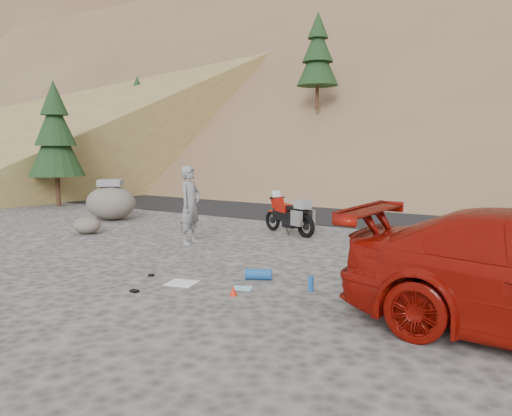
# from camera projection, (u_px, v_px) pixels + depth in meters

# --- Properties ---
(ground) EXTENTS (140.00, 140.00, 0.00)m
(ground) POSITION_uv_depth(u_px,v_px,m) (204.00, 259.00, 10.70)
(ground) COLOR #3D3B39
(ground) RESTS_ON ground
(road) EXTENTS (120.00, 7.00, 0.05)m
(road) POSITION_uv_depth(u_px,v_px,m) (356.00, 213.00, 18.26)
(road) COLOR black
(road) RESTS_ON ground
(hillside) EXTENTS (120.00, 73.00, 46.72)m
(hillside) POSITION_uv_depth(u_px,v_px,m) (491.00, 47.00, 43.72)
(hillside) COLOR brown
(hillside) RESTS_ON ground
(conifer_verge) EXTENTS (2.20, 2.20, 5.04)m
(conifer_verge) POSITION_uv_depth(u_px,v_px,m) (55.00, 134.00, 19.94)
(conifer_verge) COLOR #392215
(conifer_verge) RESTS_ON ground
(motorcycle) EXTENTS (1.92, 0.97, 1.19)m
(motorcycle) POSITION_uv_depth(u_px,v_px,m) (291.00, 216.00, 13.68)
(motorcycle) COLOR black
(motorcycle) RESTS_ON ground
(man) EXTENTS (0.54, 0.75, 1.94)m
(man) POSITION_uv_depth(u_px,v_px,m) (191.00, 244.00, 12.41)
(man) COLOR gray
(man) RESTS_ON ground
(boulder) EXTENTS (2.15, 2.01, 1.30)m
(boulder) POSITION_uv_depth(u_px,v_px,m) (111.00, 202.00, 16.46)
(boulder) COLOR #57524A
(boulder) RESTS_ON ground
(small_rock) EXTENTS (1.01, 0.96, 0.47)m
(small_rock) POSITION_uv_depth(u_px,v_px,m) (87.00, 225.00, 13.83)
(small_rock) COLOR #57524A
(small_rock) RESTS_ON ground
(gear_white_cloth) EXTENTS (0.59, 0.55, 0.02)m
(gear_white_cloth) POSITION_uv_depth(u_px,v_px,m) (182.00, 283.00, 8.80)
(gear_white_cloth) COLOR white
(gear_white_cloth) RESTS_ON ground
(gear_blue_mat) EXTENTS (0.52, 0.39, 0.19)m
(gear_blue_mat) POSITION_uv_depth(u_px,v_px,m) (258.00, 274.00, 9.06)
(gear_blue_mat) COLOR #19509A
(gear_blue_mat) RESTS_ON ground
(gear_bottle) EXTENTS (0.11, 0.11, 0.25)m
(gear_bottle) POSITION_uv_depth(u_px,v_px,m) (311.00, 284.00, 8.33)
(gear_bottle) COLOR #19509A
(gear_bottle) RESTS_ON ground
(gear_funnel) EXTENTS (0.13, 0.13, 0.17)m
(gear_funnel) POSITION_uv_depth(u_px,v_px,m) (233.00, 291.00, 8.08)
(gear_funnel) COLOR red
(gear_funnel) RESTS_ON ground
(gear_glove_a) EXTENTS (0.15, 0.11, 0.04)m
(gear_glove_a) POSITION_uv_depth(u_px,v_px,m) (134.00, 291.00, 8.27)
(gear_glove_a) COLOR black
(gear_glove_a) RESTS_ON ground
(gear_glove_b) EXTENTS (0.13, 0.13, 0.04)m
(gear_glove_b) POSITION_uv_depth(u_px,v_px,m) (151.00, 275.00, 9.31)
(gear_glove_b) COLOR black
(gear_glove_b) RESTS_ON ground
(gear_blue_cloth) EXTENTS (0.39, 0.34, 0.01)m
(gear_blue_cloth) POSITION_uv_depth(u_px,v_px,m) (242.00, 288.00, 8.49)
(gear_blue_cloth) COLOR #95CBE6
(gear_blue_cloth) RESTS_ON ground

